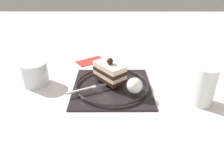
# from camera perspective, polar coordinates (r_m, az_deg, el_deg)

# --- Properties ---
(ground_plane) EXTENTS (2.40, 2.40, 0.00)m
(ground_plane) POSITION_cam_1_polar(r_m,az_deg,el_deg) (0.63, 2.59, -4.53)
(ground_plane) COLOR silver
(dessert_plate) EXTENTS (0.24, 0.24, 0.02)m
(dessert_plate) POSITION_cam_1_polar(r_m,az_deg,el_deg) (0.64, 0.00, -3.08)
(dessert_plate) COLOR black
(dessert_plate) RESTS_ON ground_plane
(cake_slice) EXTENTS (0.11, 0.11, 0.07)m
(cake_slice) POSITION_cam_1_polar(r_m,az_deg,el_deg) (0.64, -0.69, 0.80)
(cake_slice) COLOR #381B11
(cake_slice) RESTS_ON dessert_plate
(whipped_cream_dollop) EXTENTS (0.04, 0.04, 0.04)m
(whipped_cream_dollop) POSITION_cam_1_polar(r_m,az_deg,el_deg) (0.58, 6.18, -3.01)
(whipped_cream_dollop) COLOR white
(whipped_cream_dollop) RESTS_ON dessert_plate
(fork) EXTENTS (0.06, 0.11, 0.00)m
(fork) POSITION_cam_1_polar(r_m,az_deg,el_deg) (0.60, -6.64, -3.83)
(fork) COLOR silver
(fork) RESTS_ON dessert_plate
(drink_glass_near) EXTENTS (0.08, 0.08, 0.07)m
(drink_glass_near) POSITION_cam_1_polar(r_m,az_deg,el_deg) (0.69, -20.24, -0.06)
(drink_glass_near) COLOR silver
(drink_glass_near) RESTS_ON ground_plane
(drink_glass_far) EXTENTS (0.06, 0.06, 0.11)m
(drink_glass_far) POSITION_cam_1_polar(r_m,az_deg,el_deg) (0.60, 23.68, -3.25)
(drink_glass_far) COLOR white
(drink_glass_far) RESTS_ON ground_plane
(folded_napkin) EXTENTS (0.11, 0.12, 0.00)m
(folded_napkin) POSITION_cam_1_polar(r_m,az_deg,el_deg) (0.82, -5.79, 3.70)
(folded_napkin) COLOR #A82E2A
(folded_napkin) RESTS_ON ground_plane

